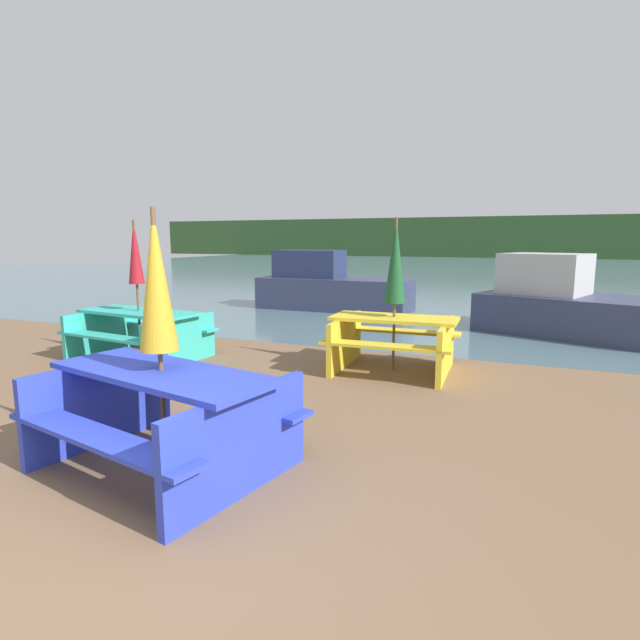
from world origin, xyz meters
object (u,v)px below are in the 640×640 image
object	(u,v)px
boat	(567,305)
boat_second	(329,287)
umbrella_crimson	(135,254)
picnic_table_yellow	(394,338)
umbrella_gold	(156,282)
picnic_table_teal	(140,329)
umbrella_darkgreen	(395,262)
picnic_table_blue	(163,408)

from	to	relation	value
boat	boat_second	xyz separation A→B (m)	(-5.39, 1.46, 0.01)
umbrella_crimson	boat_second	world-z (taller)	umbrella_crimson
picnic_table_yellow	boat_second	world-z (taller)	boat_second
umbrella_gold	picnic_table_yellow	bearing A→B (deg)	75.29
picnic_table_teal	boat	size ratio (longest dim) A/B	0.55
umbrella_gold	umbrella_crimson	world-z (taller)	umbrella_crimson
boat	boat_second	world-z (taller)	boat
picnic_table_yellow	boat_second	size ratio (longest dim) A/B	0.44
picnic_table_teal	boat	bearing A→B (deg)	37.59
umbrella_crimson	umbrella_darkgreen	bearing A→B (deg)	11.70
picnic_table_yellow	picnic_table_teal	bearing A→B (deg)	-168.30
picnic_table_blue	boat_second	distance (m)	9.13
boat	boat_second	bearing A→B (deg)	-174.76
picnic_table_yellow	umbrella_gold	bearing A→B (deg)	-104.71
picnic_table_blue	picnic_table_teal	distance (m)	3.91
picnic_table_yellow	umbrella_crimson	size ratio (longest dim) A/B	0.83
umbrella_darkgreen	boat	distance (m)	4.63
boat	umbrella_gold	bearing A→B (deg)	-93.40
picnic_table_blue	umbrella_gold	distance (m)	0.98
umbrella_darkgreen	boat_second	xyz separation A→B (m)	(-3.04, 5.34, -0.92)
picnic_table_blue	picnic_table_teal	bearing A→B (deg)	134.75
umbrella_gold	umbrella_crimson	xyz separation A→B (m)	(-2.75, 2.78, 0.10)
boat_second	umbrella_crimson	bearing A→B (deg)	-95.12
umbrella_crimson	boat	world-z (taller)	umbrella_crimson
picnic_table_teal	umbrella_crimson	xyz separation A→B (m)	(0.00, 0.00, 1.11)
picnic_table_blue	umbrella_gold	xyz separation A→B (m)	(0.00, 0.00, 0.98)
picnic_table_teal	boat_second	world-z (taller)	boat_second
picnic_table_blue	picnic_table_teal	size ratio (longest dim) A/B	1.05
umbrella_gold	umbrella_crimson	distance (m)	3.91
picnic_table_yellow	boat_second	bearing A→B (deg)	119.68
umbrella_darkgreen	umbrella_gold	bearing A→B (deg)	-104.71
picnic_table_yellow	umbrella_darkgreen	distance (m)	1.03
picnic_table_blue	boat	distance (m)	8.11
boat	picnic_table_blue	bearing A→B (deg)	-93.40
picnic_table_teal	boat_second	bearing A→B (deg)	84.03
umbrella_crimson	picnic_table_yellow	bearing A→B (deg)	11.70
umbrella_darkgreen	boat_second	size ratio (longest dim) A/B	0.53
umbrella_darkgreen	umbrella_crimson	bearing A→B (deg)	-168.30
picnic_table_teal	umbrella_crimson	size ratio (longest dim) A/B	0.99
picnic_table_teal	picnic_table_yellow	size ratio (longest dim) A/B	1.19
picnic_table_teal	boat	world-z (taller)	boat
umbrella_darkgreen	boat	bearing A→B (deg)	58.83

